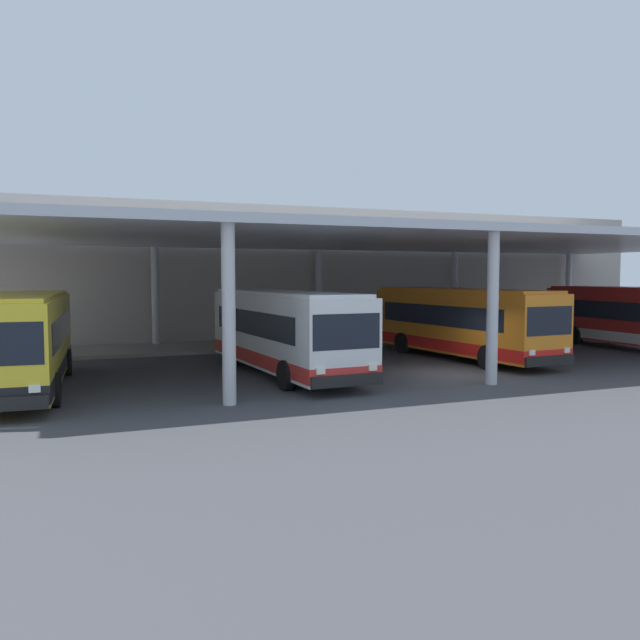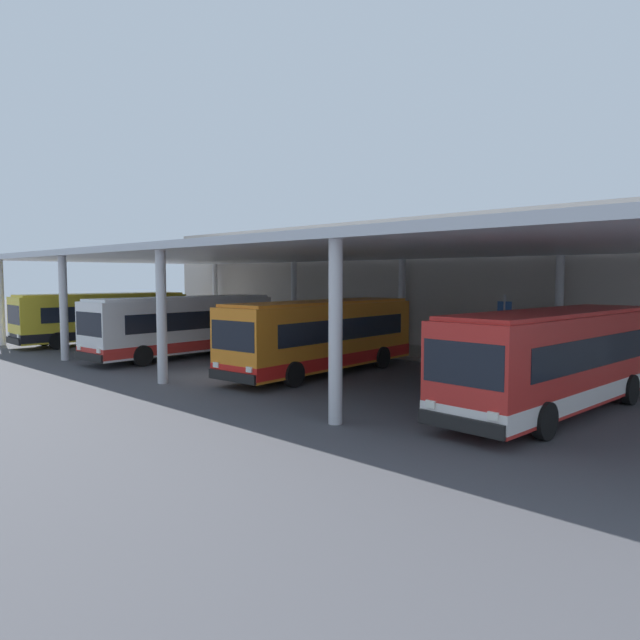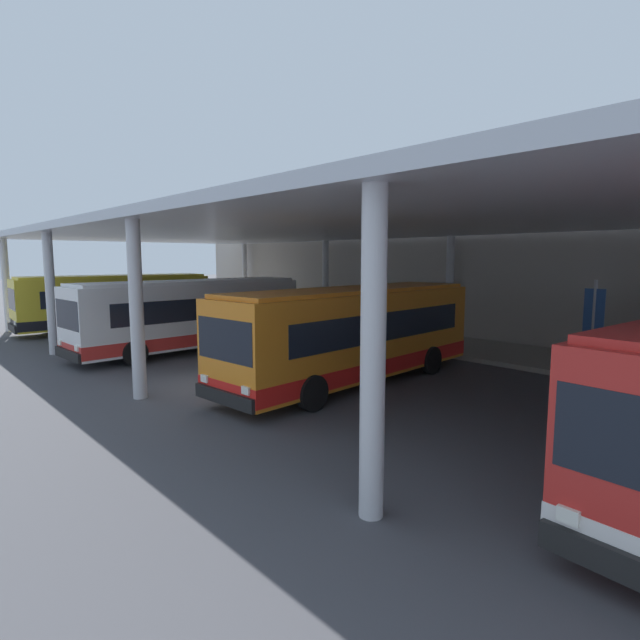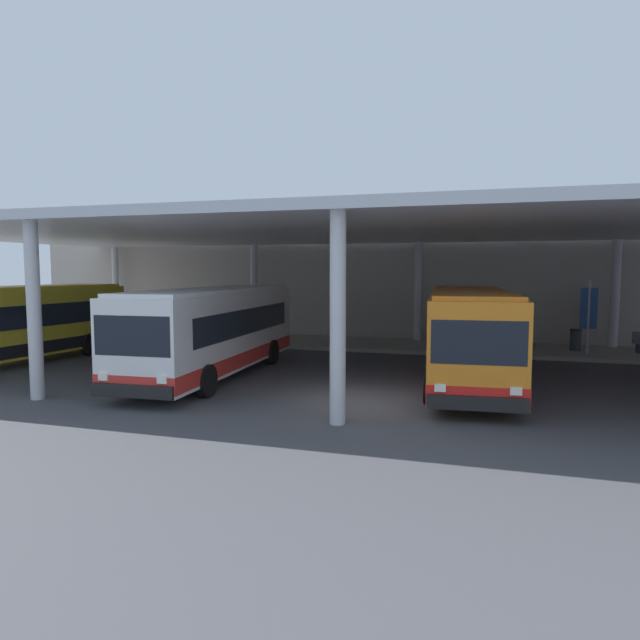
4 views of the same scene
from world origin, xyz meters
The scene contains 9 objects.
ground_plane centered at (0.00, 0.00, 0.00)m, with size 200.00×200.00×0.00m, color #47474C.
platform_kerb centered at (0.00, 11.75, 0.09)m, with size 42.00×4.50×0.18m, color gray.
station_building_facade centered at (0.00, 15.00, 3.89)m, with size 48.00×1.60×7.78m, color #ADA399.
canopy_shelter centered at (0.00, 5.50, 5.29)m, with size 40.00×17.00×5.55m.
bus_nearest_bay centered at (-15.00, 2.32, 1.66)m, with size 3.13×10.65×3.17m.
bus_second_bay centered at (-5.93, 2.33, 1.66)m, with size 3.09×10.64×3.17m.
bus_middle_bay centered at (2.93, 3.60, 1.66)m, with size 3.31×10.69×3.17m.
trash_bin centered at (7.37, 11.75, 0.68)m, with size 0.52×0.52×0.98m.
banner_sign centered at (7.73, 10.94, 1.98)m, with size 0.70×0.12×3.20m.
Camera 3 is at (14.39, -8.24, 4.14)m, focal length 28.13 mm.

